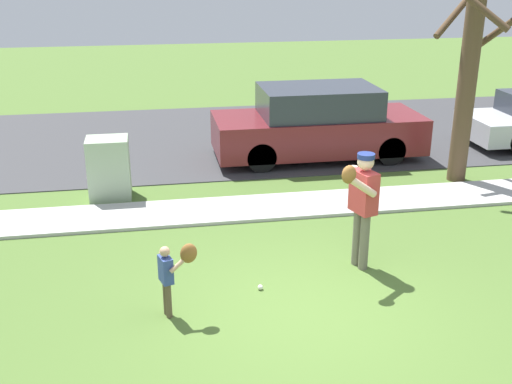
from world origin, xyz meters
The scene contains 9 objects.
ground_plane centered at (0.00, 3.50, 0.00)m, with size 48.00×48.00×0.00m, color #4C6B2D.
sidewalk_strip centered at (0.00, 3.60, 0.03)m, with size 36.00×1.20×0.06m, color #B2B2AD.
road_surface centered at (0.00, 8.60, 0.01)m, with size 36.00×6.80×0.02m, color #38383A.
person_adult centered at (1.08, 1.09, 1.10)m, with size 0.67×0.79×1.76m.
person_child centered at (-1.68, 0.21, 0.67)m, with size 0.52×0.34×1.02m.
baseball centered at (-0.48, 0.67, 0.04)m, with size 0.07×0.07×0.07m, color white.
utility_cabinet centered at (-2.67, 4.70, 0.59)m, with size 0.78×0.65×1.18m, color #9EB293.
street_tree_near centered at (4.37, 4.50, 2.41)m, with size 1.84×1.88×4.50m.
parked_suv_maroon centered at (1.90, 6.51, 0.79)m, with size 4.70×1.90×1.63m.
Camera 1 is at (-1.84, -6.85, 4.33)m, focal length 43.71 mm.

